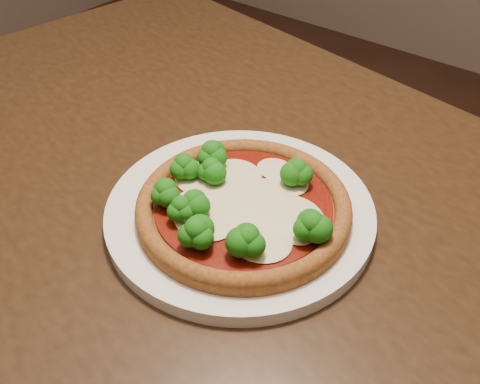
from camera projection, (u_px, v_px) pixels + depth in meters
The scene contains 4 objects.
floor at pixel (179, 376), 1.31m from camera, with size 4.00×4.00×0.00m, color black.
dining_table at pixel (252, 239), 0.76m from camera, with size 1.45×0.97×0.75m.
plate at pixel (240, 211), 0.65m from camera, with size 0.32×0.32×0.02m, color white.
pizza at pixel (240, 204), 0.62m from camera, with size 0.25×0.25×0.06m.
Camera 1 is at (0.55, -0.46, 1.20)m, focal length 40.00 mm.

